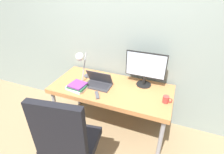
{
  "coord_description": "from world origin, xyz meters",
  "views": [
    {
      "loc": [
        0.71,
        -1.43,
        1.98
      ],
      "look_at": [
        0.03,
        0.32,
        0.89
      ],
      "focal_mm": 28.0,
      "sensor_mm": 36.0,
      "label": 1
    }
  ],
  "objects_px": {
    "laptop": "(98,83)",
    "desk_lamp": "(81,60)",
    "book_stack": "(77,87)",
    "game_controller": "(71,87)",
    "monitor": "(146,67)",
    "office_chair": "(67,139)",
    "mug": "(166,99)"
  },
  "relations": [
    {
      "from": "laptop",
      "to": "desk_lamp",
      "type": "distance_m",
      "value": 0.37
    },
    {
      "from": "laptop",
      "to": "desk_lamp",
      "type": "height_order",
      "value": "desk_lamp"
    },
    {
      "from": "book_stack",
      "to": "game_controller",
      "type": "relative_size",
      "value": 1.65
    },
    {
      "from": "monitor",
      "to": "game_controller",
      "type": "height_order",
      "value": "monitor"
    },
    {
      "from": "desk_lamp",
      "to": "office_chair",
      "type": "distance_m",
      "value": 1.01
    },
    {
      "from": "laptop",
      "to": "office_chair",
      "type": "relative_size",
      "value": 0.31
    },
    {
      "from": "laptop",
      "to": "office_chair",
      "type": "xyz_separation_m",
      "value": [
        0.05,
        -0.84,
        -0.15
      ]
    },
    {
      "from": "laptop",
      "to": "game_controller",
      "type": "height_order",
      "value": "laptop"
    },
    {
      "from": "mug",
      "to": "desk_lamp",
      "type": "bearing_deg",
      "value": 176.2
    },
    {
      "from": "laptop",
      "to": "office_chair",
      "type": "height_order",
      "value": "office_chair"
    },
    {
      "from": "desk_lamp",
      "to": "book_stack",
      "type": "height_order",
      "value": "desk_lamp"
    },
    {
      "from": "monitor",
      "to": "game_controller",
      "type": "bearing_deg",
      "value": -153.02
    },
    {
      "from": "desk_lamp",
      "to": "book_stack",
      "type": "distance_m",
      "value": 0.35
    },
    {
      "from": "monitor",
      "to": "office_chair",
      "type": "height_order",
      "value": "monitor"
    },
    {
      "from": "laptop",
      "to": "monitor",
      "type": "xyz_separation_m",
      "value": [
        0.56,
        0.24,
        0.22
      ]
    },
    {
      "from": "desk_lamp",
      "to": "mug",
      "type": "xyz_separation_m",
      "value": [
        1.13,
        -0.07,
        -0.27
      ]
    },
    {
      "from": "laptop",
      "to": "book_stack",
      "type": "distance_m",
      "value": 0.29
    },
    {
      "from": "book_stack",
      "to": "mug",
      "type": "xyz_separation_m",
      "value": [
        1.1,
        0.14,
        0.01
      ]
    },
    {
      "from": "game_controller",
      "to": "laptop",
      "type": "bearing_deg",
      "value": 33.3
    },
    {
      "from": "monitor",
      "to": "book_stack",
      "type": "xyz_separation_m",
      "value": [
        -0.78,
        -0.42,
        -0.23
      ]
    },
    {
      "from": "desk_lamp",
      "to": "mug",
      "type": "distance_m",
      "value": 1.16
    },
    {
      "from": "game_controller",
      "to": "book_stack",
      "type": "bearing_deg",
      "value": 12.91
    },
    {
      "from": "laptop",
      "to": "game_controller",
      "type": "xyz_separation_m",
      "value": [
        -0.3,
        -0.2,
        -0.02
      ]
    },
    {
      "from": "game_controller",
      "to": "desk_lamp",
      "type": "bearing_deg",
      "value": 77.64
    },
    {
      "from": "office_chair",
      "to": "mug",
      "type": "xyz_separation_m",
      "value": [
        0.83,
        0.8,
        0.15
      ]
    },
    {
      "from": "book_stack",
      "to": "desk_lamp",
      "type": "bearing_deg",
      "value": 97.43
    },
    {
      "from": "desk_lamp",
      "to": "office_chair",
      "type": "xyz_separation_m",
      "value": [
        0.29,
        -0.87,
        -0.42
      ]
    },
    {
      "from": "laptop",
      "to": "game_controller",
      "type": "bearing_deg",
      "value": -146.7
    },
    {
      "from": "office_chair",
      "to": "monitor",
      "type": "bearing_deg",
      "value": 64.6
    },
    {
      "from": "office_chair",
      "to": "book_stack",
      "type": "relative_size",
      "value": 4.26
    },
    {
      "from": "monitor",
      "to": "book_stack",
      "type": "height_order",
      "value": "monitor"
    },
    {
      "from": "monitor",
      "to": "desk_lamp",
      "type": "height_order",
      "value": "monitor"
    }
  ]
}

